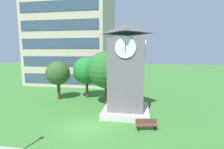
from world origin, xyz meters
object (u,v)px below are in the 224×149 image
at_px(park_bench, 147,124).
at_px(tree_streetside, 106,70).
at_px(clock_tower, 126,75).
at_px(tree_by_building, 58,73).
at_px(tree_near_tower, 87,71).

height_order(park_bench, tree_streetside, tree_streetside).
bearing_deg(clock_tower, park_bench, -60.39).
relative_size(tree_by_building, tree_streetside, 0.80).
bearing_deg(tree_streetside, park_bench, -52.22).
bearing_deg(tree_streetside, tree_by_building, 169.65).
xyz_separation_m(park_bench, tree_near_tower, (-7.92, 8.66, 3.41)).
bearing_deg(tree_streetside, tree_near_tower, 140.70).
distance_m(clock_tower, tree_streetside, 3.66).
relative_size(clock_tower, tree_by_building, 1.77).
xyz_separation_m(clock_tower, tree_streetside, (-2.66, 2.51, 0.23)).
bearing_deg(park_bench, tree_by_building, 147.86).
bearing_deg(park_bench, tree_streetside, 127.78).
bearing_deg(park_bench, tree_near_tower, 132.44).
height_order(tree_by_building, tree_near_tower, tree_near_tower).
bearing_deg(park_bench, clock_tower, 119.61).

